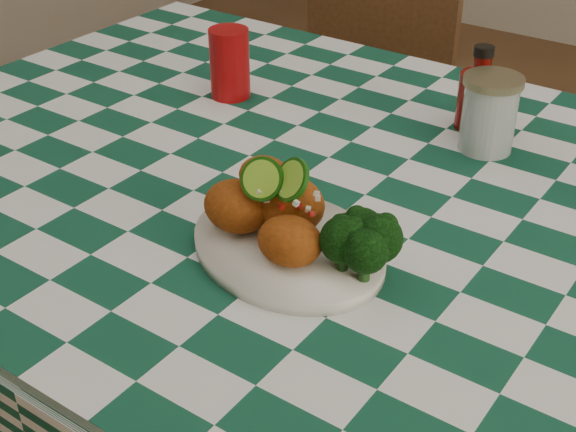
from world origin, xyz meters
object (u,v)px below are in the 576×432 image
Objects in this scene: plate at (288,247)px; red_tumbler at (230,63)px; fried_chicken_pile at (283,202)px; ketchup_bottle at (479,88)px; wooden_chair_left at (345,153)px; mason_jar at (489,114)px; dining_table at (353,398)px.

plate is 0.50m from red_tumbler.
fried_chicken_pile is 1.23× the size of ketchup_bottle.
fried_chicken_pile is 0.47m from ketchup_bottle.
ketchup_bottle reaches higher than red_tumbler.
fried_chicken_pile reaches higher than red_tumbler.
red_tumbler is 0.67m from wooden_chair_left.
mason_jar is (0.05, -0.06, -0.01)m from ketchup_bottle.
plate is (-0.01, -0.18, 0.40)m from dining_table.
fried_chicken_pile is 0.50m from red_tumbler.
ketchup_bottle is (0.04, 0.47, 0.06)m from plate.
ketchup_bottle is 1.15× the size of mason_jar.
ketchup_bottle is at bearing 85.20° from plate.
plate is 1.03m from wooden_chair_left.
dining_table is at bearing -109.25° from mason_jar.
dining_table is 0.81m from wooden_chair_left.
fried_chicken_pile is at bearing -43.77° from red_tumbler.
red_tumbler is (-0.36, 0.34, 0.05)m from plate.
fried_chicken_pile is at bearing -94.04° from dining_table.
ketchup_bottle reaches higher than fried_chicken_pile.
fried_chicken_pile is (-0.01, -0.18, 0.47)m from dining_table.
ketchup_bottle is (0.40, 0.13, 0.01)m from red_tumbler.
mason_jar is 0.80m from wooden_chair_left.
dining_table is 0.51m from mason_jar.
ketchup_bottle is 0.08m from mason_jar.
red_tumbler is (-0.36, 0.34, -0.01)m from fried_chicken_pile.
fried_chicken_pile reaches higher than dining_table.
wooden_chair_left is at bearing 140.42° from ketchup_bottle.
red_tumbler reaches higher than mason_jar.
wooden_chair_left is at bearing 122.72° from dining_table.
fried_chicken_pile is at bearing -102.73° from mason_jar.
fried_chicken_pile reaches higher than plate.
plate is at bearing -94.80° from ketchup_bottle.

